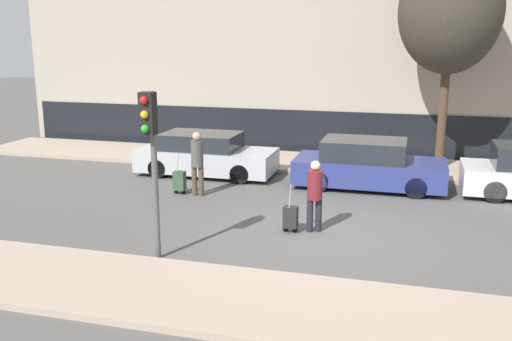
{
  "coord_description": "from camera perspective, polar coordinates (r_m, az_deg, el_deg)",
  "views": [
    {
      "loc": [
        1.85,
        -12.13,
        4.4
      ],
      "look_at": [
        -2.04,
        1.8,
        0.95
      ],
      "focal_mm": 40.0,
      "sensor_mm": 36.0,
      "label": 1
    }
  ],
  "objects": [
    {
      "name": "bare_tree_near_crossing",
      "position": [
        19.35,
        18.86,
        14.82
      ],
      "size": [
        3.19,
        3.19,
        6.96
      ],
      "color": "#4C3826",
      "rests_on": "sidewalk_far"
    },
    {
      "name": "sidewalk_far",
      "position": [
        19.7,
        9.82,
        0.49
      ],
      "size": [
        28.0,
        3.0,
        0.12
      ],
      "color": "tan",
      "rests_on": "ground_plane"
    },
    {
      "name": "parked_car_1",
      "position": [
        17.05,
        11.11,
        0.51
      ],
      "size": [
        4.35,
        1.87,
        1.43
      ],
      "color": "navy",
      "rests_on": "ground_plane"
    },
    {
      "name": "parked_car_0",
      "position": [
        18.33,
        -5.08,
        1.53
      ],
      "size": [
        4.37,
        1.8,
        1.36
      ],
      "color": "#B7BABF",
      "rests_on": "ground_plane"
    },
    {
      "name": "ground_plane",
      "position": [
        13.03,
        6.55,
        -6.4
      ],
      "size": [
        80.0,
        80.0,
        0.0
      ],
      "primitive_type": "plane",
      "color": "#565451"
    },
    {
      "name": "trolley_left",
      "position": [
        16.22,
        -7.66,
        -1.02
      ],
      "size": [
        0.34,
        0.29,
        1.2
      ],
      "color": "#335138",
      "rests_on": "ground_plane"
    },
    {
      "name": "pedestrian_right",
      "position": [
        12.96,
        5.9,
        -2.14
      ],
      "size": [
        0.34,
        0.34,
        1.66
      ],
      "rotation": [
        0.0,
        0.0,
        0.4
      ],
      "color": "#23232D",
      "rests_on": "ground_plane"
    },
    {
      "name": "sidewalk_near",
      "position": [
        9.61,
        2.88,
        -13.43
      ],
      "size": [
        28.0,
        2.5,
        0.12
      ],
      "color": "tan",
      "rests_on": "ground_plane"
    },
    {
      "name": "pedestrian_left",
      "position": [
        15.88,
        -5.9,
        1.09
      ],
      "size": [
        0.35,
        0.34,
        1.8
      ],
      "rotation": [
        0.0,
        0.0,
        0.01
      ],
      "color": "#4C4233",
      "rests_on": "ground_plane"
    },
    {
      "name": "traffic_light",
      "position": [
        11.06,
        -10.48,
        2.84
      ],
      "size": [
        0.28,
        0.47,
        3.36
      ],
      "color": "#515154",
      "rests_on": "ground_plane"
    },
    {
      "name": "trolley_right",
      "position": [
        13.02,
        3.47,
        -4.67
      ],
      "size": [
        0.34,
        0.29,
        1.15
      ],
      "color": "#262628",
      "rests_on": "ground_plane"
    },
    {
      "name": "building_facade",
      "position": [
        23.04,
        11.33,
        14.1
      ],
      "size": [
        28.0,
        3.33,
        9.57
      ],
      "color": "#A89E8C",
      "rests_on": "ground_plane"
    }
  ]
}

